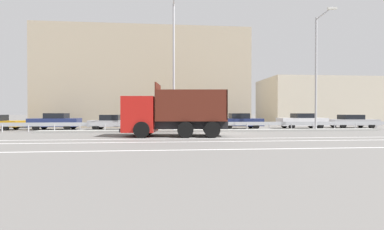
{
  "coord_description": "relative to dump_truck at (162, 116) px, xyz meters",
  "views": [
    {
      "loc": [
        -3.79,
        -19.33,
        1.64
      ],
      "look_at": [
        -2.09,
        0.15,
        1.43
      ],
      "focal_mm": 24.0,
      "sensor_mm": 36.0,
      "label": 1
    }
  ],
  "objects": [
    {
      "name": "parked_car_2",
      "position": [
        -4.92,
        7.05,
        -0.65
      ],
      "size": [
        4.08,
        1.87,
        1.4
      ],
      "rotation": [
        0.0,
        0.0,
        -1.59
      ],
      "color": "#A3A3A8",
      "rests_on": "ground_plane"
    },
    {
      "name": "dump_truck",
      "position": [
        0.0,
        0.0,
        0.0
      ],
      "size": [
        7.19,
        3.17,
        3.58
      ],
      "rotation": [
        0.0,
        0.0,
        1.48
      ],
      "color": "red",
      "rests_on": "ground_plane"
    },
    {
      "name": "median_road_sign",
      "position": [
        -1.36,
        3.76,
        -0.03
      ],
      "size": [
        0.72,
        0.16,
        2.52
      ],
      "color": "white",
      "rests_on": "ground_plane"
    },
    {
      "name": "lane_strip_0",
      "position": [
        0.97,
        -1.89,
        -1.35
      ],
      "size": [
        52.28,
        0.16,
        0.01
      ],
      "primitive_type": "cube",
      "color": "silver",
      "rests_on": "ground_plane"
    },
    {
      "name": "median_guardrail",
      "position": [
        4.33,
        4.76,
        -0.78
      ],
      "size": [
        52.28,
        0.09,
        0.78
      ],
      "color": "#9EA0A5",
      "rests_on": "ground_plane"
    },
    {
      "name": "parked_car_3",
      "position": [
        1.46,
        7.0,
        -0.57
      ],
      "size": [
        4.35,
        2.2,
        1.57
      ],
      "rotation": [
        0.0,
        0.0,
        1.64
      ],
      "color": "#B27A14",
      "rests_on": "ground_plane"
    },
    {
      "name": "parked_car_6",
      "position": [
        19.48,
        7.53,
        -0.65
      ],
      "size": [
        4.84,
        2.13,
        1.39
      ],
      "rotation": [
        0.0,
        0.0,
        -1.64
      ],
      "color": "#A3A3A8",
      "rests_on": "ground_plane"
    },
    {
      "name": "parked_car_1",
      "position": [
        -10.17,
        7.48,
        -0.57
      ],
      "size": [
        4.4,
        1.96,
        1.55
      ],
      "rotation": [
        0.0,
        0.0,
        1.6
      ],
      "color": "navy",
      "rests_on": "ground_plane"
    },
    {
      "name": "lane_strip_2",
      "position": [
        0.97,
        -6.57,
        -1.35
      ],
      "size": [
        52.28,
        0.16,
        0.01
      ],
      "primitive_type": "cube",
      "color": "silver",
      "rests_on": "ground_plane"
    },
    {
      "name": "parked_car_4",
      "position": [
        7.49,
        7.26,
        -0.58
      ],
      "size": [
        4.28,
        2.11,
        1.54
      ],
      "rotation": [
        0.0,
        0.0,
        -1.6
      ],
      "color": "navy",
      "rests_on": "ground_plane"
    },
    {
      "name": "background_building_1",
      "position": [
        23.76,
        19.08,
        1.93
      ],
      "size": [
        18.31,
        8.65,
        6.58
      ],
      "primitive_type": "cube",
      "color": "#B7AD99",
      "rests_on": "ground_plane"
    },
    {
      "name": "street_lamp_2",
      "position": [
        13.2,
        3.44,
        4.13
      ],
      "size": [
        0.71,
        2.71,
        9.86
      ],
      "color": "#ADADB2",
      "rests_on": "ground_plane"
    },
    {
      "name": "street_lamp_1",
      "position": [
        0.88,
        3.6,
        4.52
      ],
      "size": [
        0.7,
        2.73,
        10.62
      ],
      "color": "#ADADB2",
      "rests_on": "ground_plane"
    },
    {
      "name": "lane_strip_1",
      "position": [
        0.97,
        -3.53,
        -1.35
      ],
      "size": [
        52.28,
        0.16,
        0.01
      ],
      "primitive_type": "cube",
      "color": "silver",
      "rests_on": "ground_plane"
    },
    {
      "name": "parked_car_5",
      "position": [
        13.84,
        7.15,
        -0.58
      ],
      "size": [
        4.68,
        2.02,
        1.53
      ],
      "rotation": [
        0.0,
        0.0,
        1.55
      ],
      "color": "silver",
      "rests_on": "ground_plane"
    },
    {
      "name": "ground_plane",
      "position": [
        4.33,
        1.68,
        -1.35
      ],
      "size": [
        320.0,
        320.0,
        0.0
      ],
      "primitive_type": "plane",
      "color": "#605E5B"
    },
    {
      "name": "background_building_0",
      "position": [
        -2.23,
        15.63,
        4.16
      ],
      "size": [
        23.48,
        11.37,
        11.04
      ],
      "primitive_type": "cube",
      "color": "tan",
      "rests_on": "ground_plane"
    },
    {
      "name": "median_island",
      "position": [
        4.33,
        3.76,
        -1.26
      ],
      "size": [
        28.75,
        1.1,
        0.18
      ],
      "primitive_type": "cube",
      "color": "gray",
      "rests_on": "ground_plane"
    }
  ]
}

